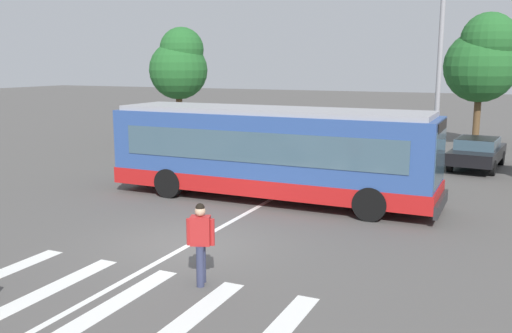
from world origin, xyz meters
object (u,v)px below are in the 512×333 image
Objects in this scene: city_transit_bus at (270,153)px; background_tree_right at (483,59)px; parked_car_black at (477,151)px; twin_arm_street_lamp at (441,35)px; parked_car_red at (299,141)px; pedestrian_crossing_street at (201,239)px; background_tree_left at (179,64)px; parked_car_teal at (412,148)px; parked_car_white at (352,144)px.

background_tree_right is at bearing 70.31° from city_transit_bus.
background_tree_right reaches higher than parked_car_black.
twin_arm_street_lamp is at bearing 59.11° from city_transit_bus.
twin_arm_street_lamp is at bearing -11.20° from parked_car_red.
background_tree_left is at bearing 123.36° from pedestrian_crossing_street.
background_tree_left is (-7.63, 1.46, 3.68)m from parked_car_red.
parked_car_teal is 2.71m from parked_car_black.
twin_arm_street_lamp reaches higher than parked_car_white.
city_transit_bus is 1.19× the size of twin_arm_street_lamp.
parked_car_black is at bearing 46.63° from twin_arm_street_lamp.
parked_car_white is 10.92m from background_tree_left.
background_tree_right is at bearing 93.31° from parked_car_black.
parked_car_teal and parked_car_black have the same top height.
twin_arm_street_lamp is at bearing -20.77° from parked_car_white.
parked_car_teal is 13.60m from background_tree_left.
city_transit_bus is at bearing -120.89° from twin_arm_street_lamp.
background_tree_left is (-14.13, 2.75, -1.16)m from twin_arm_street_lamp.
parked_car_black is 0.72× the size of background_tree_left.
parked_car_black is at bearing 56.45° from city_transit_bus.
parked_car_white and parked_car_teal have the same top height.
parked_car_red and parked_car_teal have the same top height.
parked_car_red is at bearing -138.03° from background_tree_right.
background_tree_left is at bearing 172.94° from parked_car_white.
parked_car_red is at bearing -179.17° from parked_car_teal.
city_transit_bus is 1.54× the size of background_tree_right.
background_tree_right is at bearing 81.70° from twin_arm_street_lamp.
city_transit_bus is 6.38× the size of pedestrian_crossing_street.
pedestrian_crossing_street is 16.80m from parked_car_black.
city_transit_bus reaches higher than pedestrian_crossing_street.
twin_arm_street_lamp is at bearing -50.83° from parked_car_teal.
parked_car_white is 0.65× the size of background_tree_right.
pedestrian_crossing_street reaches higher than parked_car_white.
pedestrian_crossing_street is 16.10m from parked_car_white.
parked_car_teal is 0.72× the size of background_tree_left.
parked_car_teal is (1.62, 15.93, -0.20)m from pedestrian_crossing_street.
city_transit_bus is 7.52m from pedestrian_crossing_street.
parked_car_red is at bearing -10.86° from background_tree_left.
parked_car_white is 0.99× the size of parked_car_black.
twin_arm_street_lamp reaches higher than background_tree_left.
parked_car_teal is at bearing -6.08° from background_tree_left.
pedestrian_crossing_street is at bearing -77.63° from city_transit_bus.
parked_car_black is (2.69, 0.30, 0.00)m from parked_car_teal.
parked_car_black is 5.35m from twin_arm_street_lamp.
twin_arm_street_lamp is 8.34m from background_tree_right.
parked_car_white is at bearing -127.30° from background_tree_right.
background_tree_left is at bearing 134.41° from city_transit_bus.
pedestrian_crossing_street is 0.37× the size of parked_car_teal.
parked_car_white is 5.50m from parked_car_black.
parked_car_teal is 0.65× the size of background_tree_right.
background_tree_left is (-15.71, 1.08, 3.68)m from parked_car_black.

